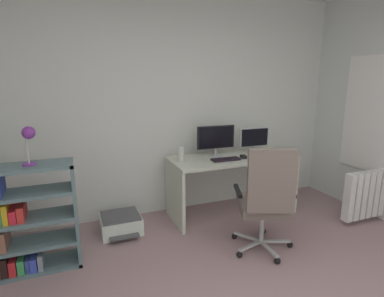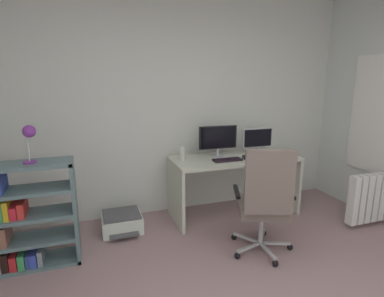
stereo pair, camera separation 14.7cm
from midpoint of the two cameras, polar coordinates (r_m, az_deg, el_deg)
name	(u,v)px [view 1 (the left image)]	position (r m, az deg, el deg)	size (l,w,h in m)	color
wall_back	(166,105)	(3.85, -6.01, 7.93)	(4.67, 0.10, 2.71)	silver
desk	(232,171)	(3.86, 6.36, -4.25)	(1.55, 0.65, 0.74)	beige
monitor_main	(216,139)	(3.77, 3.31, 1.84)	(0.48, 0.18, 0.38)	#B2B5B7
monitor_secondary	(254,139)	(4.03, 10.35, 1.79)	(0.40, 0.18, 0.32)	#B2B5B7
keyboard	(226,159)	(3.63, 5.11, -2.03)	(0.34, 0.13, 0.02)	black
computer_mouse	(243,157)	(3.76, 8.38, -1.51)	(0.06, 0.10, 0.03)	black
desktop_speaker	(181,154)	(3.58, -3.25, -0.99)	(0.07, 0.07, 0.17)	silver
office_chair	(266,198)	(3.01, 12.15, -8.98)	(0.63, 0.66, 1.09)	#B7BABC
bookshelf	(21,223)	(3.17, -30.30, -11.82)	(0.79, 0.32, 0.97)	slate
desk_lamp	(29,137)	(2.93, -29.23, 1.79)	(0.13, 0.11, 0.33)	#793194
printer	(121,223)	(3.65, -14.16, -13.28)	(0.44, 0.48, 0.21)	silver
radiator	(377,193)	(4.30, 30.09, -7.08)	(0.96, 0.10, 0.57)	white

